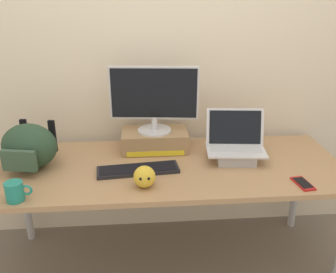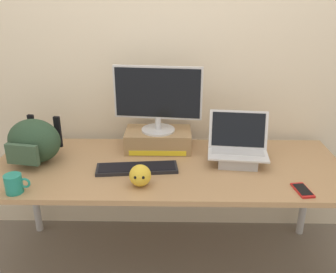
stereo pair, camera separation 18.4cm
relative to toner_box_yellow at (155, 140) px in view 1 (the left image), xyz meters
The scene contains 11 objects.
ground_plane 0.81m from the toner_box_yellow, 74.16° to the right, with size 20.00×20.00×0.00m, color #70665B.
back_wall 0.59m from the toner_box_yellow, 75.29° to the left, with size 7.00×0.10×2.60m, color beige.
desk 0.27m from the toner_box_yellow, 74.16° to the right, with size 2.04×0.77×0.71m.
toner_box_yellow is the anchor object (origin of this frame).
desktop_monitor 0.27m from the toner_box_yellow, 98.17° to the right, with size 0.54×0.21×0.41m.
open_laptop 0.51m from the toner_box_yellow, 21.44° to the right, with size 0.36×0.26×0.29m.
external_keyboard 0.32m from the toner_box_yellow, 110.01° to the right, with size 0.47×0.18×0.02m.
messenger_backpack 0.74m from the toner_box_yellow, 164.64° to the right, with size 0.35×0.32×0.26m.
coffee_mug 0.89m from the toner_box_yellow, 141.89° to the right, with size 0.13×0.09×0.10m.
cell_phone 0.91m from the toner_box_yellow, 34.12° to the right, with size 0.09×0.15×0.01m.
plush_toy 0.47m from the toner_box_yellow, 99.02° to the right, with size 0.11×0.11×0.11m.
Camera 1 is at (-0.15, -1.88, 1.67)m, focal length 38.87 mm.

